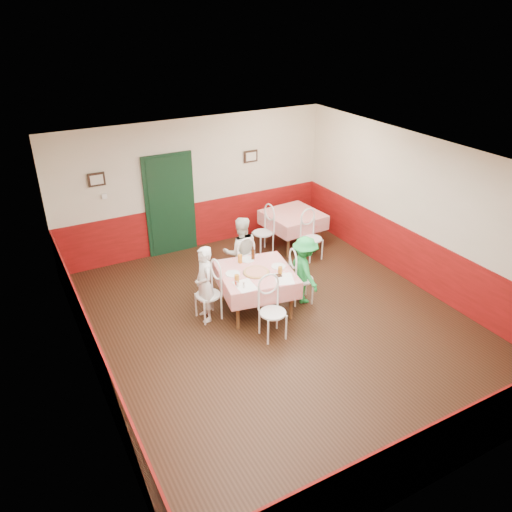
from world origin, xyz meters
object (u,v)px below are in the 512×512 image
main_table (256,291)px  second_table (292,229)px  chair_right (301,279)px  glass_b (280,270)px  chair_left (208,295)px  diner_far (241,252)px  glass_a (237,279)px  pizza (256,272)px  wallet (278,276)px  diner_right (304,270)px  chair_second_a (263,233)px  glass_c (240,259)px  beer_bottle (253,254)px  diner_left (205,284)px  chair_far (242,265)px  chair_near (273,313)px  chair_second_b (312,239)px

main_table → second_table: size_ratio=1.09×
chair_right → glass_b: chair_right is taller
chair_left → diner_far: (1.00, 0.74, 0.24)m
glass_a → diner_far: 1.25m
main_table → second_table: (1.95, 1.90, 0.00)m
chair_right → chair_left: bearing=92.9°
diner_far → chair_right: bearing=137.8°
pizza → wallet: size_ratio=3.95×
wallet → diner_right: 0.68m
main_table → pizza: bearing=-113.9°
chair_second_a → main_table: bearing=-36.5°
glass_c → diner_right: 1.15m
pizza → glass_a: 0.46m
chair_right → beer_bottle: bearing=64.1°
chair_left → beer_bottle: size_ratio=3.93×
glass_a → glass_c: size_ratio=0.96×
glass_b → chair_left: bearing=159.5°
glass_b → diner_left: bearing=159.9°
chair_left → diner_right: bearing=75.4°
wallet → chair_right: bearing=26.9°
diner_left → main_table: bearing=84.5°
second_table → chair_far: (-1.80, -1.07, 0.08)m
pizza → diner_left: size_ratio=0.32×
main_table → glass_a: bearing=-157.5°
diner_left → beer_bottle: bearing=107.7°
glass_b → beer_bottle: beer_bottle is taller
chair_near → second_table: bearing=56.1°
glass_a → glass_b: bearing=-6.5°
second_table → chair_left: 3.29m
chair_second_b → glass_a: bearing=-155.1°
second_table → glass_b: size_ratio=8.38×
chair_second_b → glass_c: 2.21m
beer_bottle → chair_second_b: bearing=22.8°
glass_b → beer_bottle: size_ratio=0.58×
main_table → chair_far: bearing=79.8°
main_table → chair_second_a: bearing=57.8°
chair_far → main_table: bearing=77.5°
chair_far → diner_left: size_ratio=0.67×
chair_left → glass_b: chair_left is taller
chair_second_b → diner_far: size_ratio=0.65×
second_table → wallet: size_ratio=10.18×
second_table → chair_near: 3.45m
chair_right → wallet: chair_right is taller
chair_second_a → diner_right: bearing=-12.9°
chair_far → diner_far: (0.01, 0.05, 0.24)m
chair_right → chair_near: (-0.99, -0.69, 0.00)m
beer_bottle → chair_right: bearing=-39.0°
diner_far → diner_right: 1.27m
diner_left → diner_right: 1.80m
second_table → glass_c: size_ratio=7.64×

